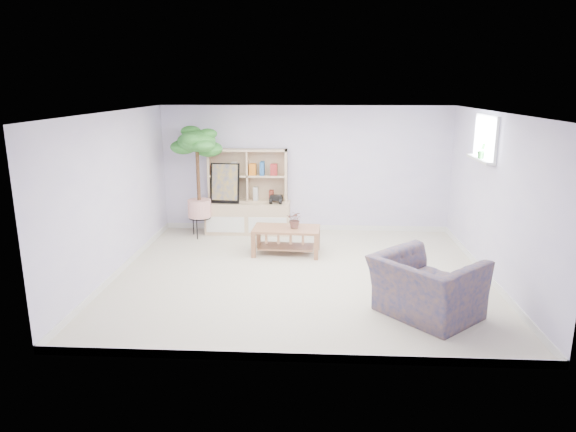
# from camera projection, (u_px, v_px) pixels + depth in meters

# --- Properties ---
(floor) EXTENTS (5.50, 5.00, 0.01)m
(floor) POSITION_uv_depth(u_px,v_px,m) (301.00, 275.00, 7.69)
(floor) COLOR #C2B795
(floor) RESTS_ON ground
(ceiling) EXTENTS (5.50, 5.00, 0.01)m
(ceiling) POSITION_uv_depth(u_px,v_px,m) (302.00, 112.00, 7.10)
(ceiling) COLOR white
(ceiling) RESTS_ON walls
(walls) EXTENTS (5.51, 5.01, 2.40)m
(walls) POSITION_uv_depth(u_px,v_px,m) (302.00, 197.00, 7.40)
(walls) COLOR silver
(walls) RESTS_ON floor
(baseboard) EXTENTS (5.50, 5.00, 0.10)m
(baseboard) POSITION_uv_depth(u_px,v_px,m) (301.00, 272.00, 7.68)
(baseboard) COLOR silver
(baseboard) RESTS_ON floor
(window) EXTENTS (0.10, 0.98, 0.68)m
(window) POSITION_uv_depth(u_px,v_px,m) (486.00, 138.00, 7.64)
(window) COLOR white
(window) RESTS_ON walls
(window_sill) EXTENTS (0.14, 1.00, 0.04)m
(window_sill) POSITION_uv_depth(u_px,v_px,m) (480.00, 159.00, 7.72)
(window_sill) COLOR silver
(window_sill) RESTS_ON walls
(storage_unit) EXTENTS (1.60, 0.54, 1.60)m
(storage_unit) POSITION_uv_depth(u_px,v_px,m) (248.00, 192.00, 9.72)
(storage_unit) COLOR tan
(storage_unit) RESTS_ON floor
(poster) EXTENTS (0.55, 0.16, 0.75)m
(poster) POSITION_uv_depth(u_px,v_px,m) (225.00, 183.00, 9.63)
(poster) COLOR gold
(poster) RESTS_ON storage_unit
(toy_truck) EXTENTS (0.34, 0.24, 0.17)m
(toy_truck) POSITION_uv_depth(u_px,v_px,m) (276.00, 199.00, 9.66)
(toy_truck) COLOR black
(toy_truck) RESTS_ON storage_unit
(coffee_table) EXTENTS (1.13, 0.66, 0.45)m
(coffee_table) POSITION_uv_depth(u_px,v_px,m) (286.00, 241.00, 8.62)
(coffee_table) COLOR #936547
(coffee_table) RESTS_ON floor
(table_plant) EXTENTS (0.32, 0.30, 0.30)m
(table_plant) POSITION_uv_depth(u_px,v_px,m) (295.00, 220.00, 8.50)
(table_plant) COLOR #265C2F
(table_plant) RESTS_ON coffee_table
(floor_tree) EXTENTS (1.00, 1.00, 2.05)m
(floor_tree) POSITION_uv_depth(u_px,v_px,m) (198.00, 183.00, 9.41)
(floor_tree) COLOR #266728
(floor_tree) RESTS_ON floor
(armchair) EXTENTS (1.53, 1.54, 0.86)m
(armchair) POSITION_uv_depth(u_px,v_px,m) (427.00, 283.00, 6.23)
(armchair) COLOR navy
(armchair) RESTS_ON floor
(sill_plant) EXTENTS (0.13, 0.11, 0.24)m
(sill_plant) POSITION_uv_depth(u_px,v_px,m) (482.00, 150.00, 7.64)
(sill_plant) COLOR #266728
(sill_plant) RESTS_ON window_sill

